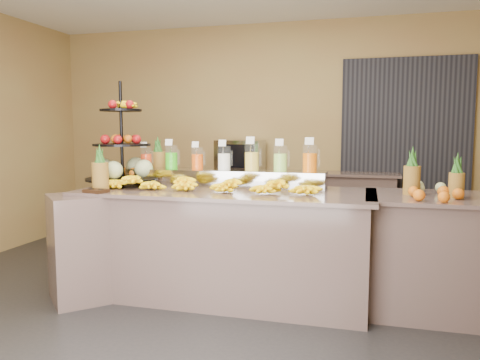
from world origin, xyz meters
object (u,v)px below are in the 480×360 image
at_px(pitcher_tray, 224,178).
at_px(condiment_caddy, 96,191).
at_px(banana_heap, 207,183).
at_px(fruit_stand, 127,159).
at_px(right_fruit_pile, 432,188).
at_px(oven_warmer, 240,155).

xyz_separation_m(pitcher_tray, condiment_caddy, (-0.89, -0.70, -0.06)).
bearing_deg(banana_heap, condiment_caddy, -157.83).
distance_m(fruit_stand, right_fruit_pile, 2.67).
bearing_deg(fruit_stand, condiment_caddy, -87.07).
xyz_separation_m(right_fruit_pile, oven_warmer, (-2.04, 1.96, 0.12)).
bearing_deg(banana_heap, pitcher_tray, 82.73).
height_order(pitcher_tray, condiment_caddy, pitcher_tray).
distance_m(condiment_caddy, oven_warmer, 2.45).
bearing_deg(pitcher_tray, oven_warmer, 100.09).
height_order(fruit_stand, right_fruit_pile, fruit_stand).
relative_size(condiment_caddy, oven_warmer, 0.31).
relative_size(fruit_stand, oven_warmer, 1.68).
height_order(pitcher_tray, oven_warmer, oven_warmer).
height_order(pitcher_tray, right_fruit_pile, right_fruit_pile).
relative_size(fruit_stand, condiment_caddy, 5.35).
xyz_separation_m(fruit_stand, right_fruit_pile, (2.66, -0.16, -0.17)).
bearing_deg(right_fruit_pile, pitcher_tray, 170.70).
xyz_separation_m(banana_heap, fruit_stand, (-0.87, 0.23, 0.17)).
bearing_deg(fruit_stand, pitcher_tray, 8.30).
height_order(banana_heap, right_fruit_pile, right_fruit_pile).
xyz_separation_m(fruit_stand, condiment_caddy, (0.03, -0.57, -0.23)).
height_order(pitcher_tray, banana_heap, banana_heap).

